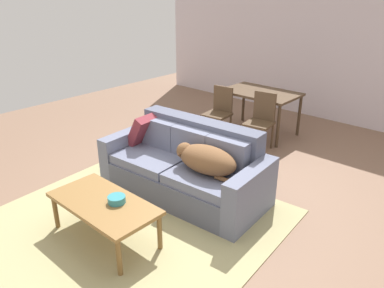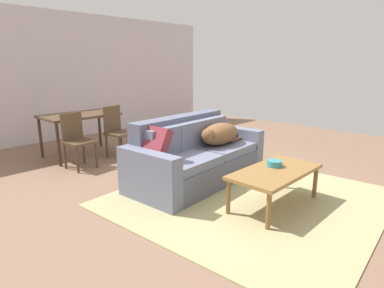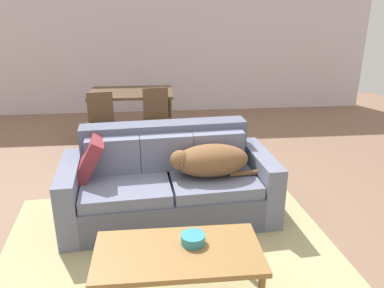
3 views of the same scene
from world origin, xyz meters
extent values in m
plane|color=#83634D|center=(0.00, 0.00, 0.00)|extent=(10.00, 10.00, 0.00)
cube|color=silver|center=(0.00, 4.00, 1.35)|extent=(8.00, 0.12, 2.70)
cube|color=tan|center=(-0.04, -0.88, 0.01)|extent=(3.16, 3.10, 0.01)
cube|color=#555A6E|center=(-0.04, -0.02, 0.18)|extent=(1.78, 1.06, 0.36)
cube|color=slate|center=(-0.46, -0.05, 0.41)|extent=(0.89, 0.95, 0.12)
cube|color=slate|center=(0.39, 0.01, 0.41)|extent=(0.89, 0.95, 0.12)
cube|color=#555A6E|center=(-0.06, 0.32, 0.69)|extent=(1.72, 0.37, 0.43)
cube|color=slate|center=(-0.58, 0.09, 0.65)|extent=(0.53, 0.20, 0.36)
cube|color=slate|center=(-0.05, 0.13, 0.65)|extent=(0.53, 0.20, 0.36)
cube|color=slate|center=(0.48, 0.17, 0.65)|extent=(0.53, 0.20, 0.36)
cube|color=slate|center=(-0.98, -0.09, 0.32)|extent=(0.25, 0.94, 0.64)
cube|color=slate|center=(0.91, 0.05, 0.32)|extent=(0.25, 0.94, 0.64)
ellipsoid|color=brown|center=(0.38, -0.06, 0.63)|extent=(0.76, 0.44, 0.31)
sphere|color=brown|center=(0.07, -0.11, 0.66)|extent=(0.19, 0.19, 0.19)
cone|color=brown|center=(0.08, -0.19, 0.65)|extent=(0.10, 0.11, 0.09)
cylinder|color=brown|center=(0.71, -0.12, 0.50)|extent=(0.33, 0.07, 0.05)
cube|color=maroon|center=(-0.80, 0.04, 0.67)|extent=(0.35, 0.45, 0.44)
cube|color=olive|center=(-0.02, -1.21, 0.42)|extent=(1.19, 0.60, 0.04)
cylinder|color=brown|center=(-0.57, -1.46, 0.20)|extent=(0.05, 0.05, 0.40)
cylinder|color=brown|center=(0.52, -1.46, 0.20)|extent=(0.05, 0.05, 0.40)
cylinder|color=brown|center=(-0.57, -0.96, 0.20)|extent=(0.05, 0.05, 0.40)
cylinder|color=brown|center=(0.52, -0.96, 0.20)|extent=(0.05, 0.05, 0.40)
cylinder|color=teal|center=(0.09, -1.13, 0.48)|extent=(0.18, 0.18, 0.07)
cube|color=#4F3A26|center=(-0.51, 2.43, 0.73)|extent=(1.26, 0.81, 0.04)
cylinder|color=#433120|center=(-1.09, 2.07, 0.36)|extent=(0.05, 0.05, 0.71)
cylinder|color=#433120|center=(0.07, 2.07, 0.36)|extent=(0.05, 0.05, 0.71)
cylinder|color=#433120|center=(-1.09, 2.78, 0.36)|extent=(0.05, 0.05, 0.71)
cylinder|color=#433120|center=(0.07, 2.78, 0.36)|extent=(0.05, 0.05, 0.71)
cube|color=#4F3A26|center=(-0.90, 1.73, 0.42)|extent=(0.44, 0.44, 0.04)
cube|color=#4F3A26|center=(-0.92, 1.91, 0.66)|extent=(0.36, 0.07, 0.43)
cylinder|color=#473422|center=(-1.05, 1.54, 0.20)|extent=(0.04, 0.04, 0.40)
cylinder|color=#473422|center=(-0.71, 1.58, 0.20)|extent=(0.04, 0.04, 0.40)
cylinder|color=#473422|center=(-1.08, 1.88, 0.20)|extent=(0.04, 0.04, 0.40)
cylinder|color=#473422|center=(-0.75, 1.91, 0.20)|extent=(0.04, 0.04, 0.40)
cube|color=#4F3A26|center=(-0.11, 1.79, 0.43)|extent=(0.45, 0.45, 0.04)
cube|color=#4F3A26|center=(-0.14, 1.97, 0.68)|extent=(0.36, 0.09, 0.45)
cylinder|color=#473422|center=(-0.25, 1.60, 0.21)|extent=(0.04, 0.04, 0.41)
cylinder|color=#473422|center=(0.08, 1.64, 0.21)|extent=(0.04, 0.04, 0.41)
cylinder|color=#473422|center=(-0.30, 1.93, 0.21)|extent=(0.04, 0.04, 0.41)
cylinder|color=#473422|center=(0.03, 1.98, 0.21)|extent=(0.04, 0.04, 0.41)
camera|label=1|loc=(2.81, -3.03, 2.46)|focal=35.19mm
camera|label=2|loc=(-3.20, -2.94, 1.62)|focal=30.03mm
camera|label=3|loc=(-0.15, -3.50, 2.12)|focal=36.42mm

